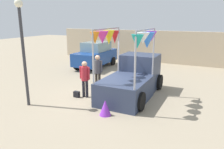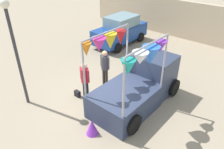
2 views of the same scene
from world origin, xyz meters
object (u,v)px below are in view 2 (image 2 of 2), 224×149
at_px(parked_car, 120,30).
at_px(person_customer, 85,78).
at_px(street_lamp, 14,42).
at_px(folded_kite_bundle_violet, 92,127).
at_px(handbag, 77,94).
at_px(person_vendor, 105,65).
at_px(vendor_truck, 139,82).

height_order(parked_car, person_customer, parked_car).
bearing_deg(street_lamp, folded_kite_bundle_violet, 8.51).
xyz_separation_m(handbag, street_lamp, (-1.30, -1.66, 2.62)).
relative_size(person_vendor, handbag, 6.33).
bearing_deg(vendor_truck, street_lamp, -137.67).
distance_m(handbag, street_lamp, 3.36).
bearing_deg(person_customer, handbag, -150.26).
height_order(vendor_truck, parked_car, vendor_truck).
height_order(parked_car, handbag, parked_car).
bearing_deg(person_vendor, vendor_truck, -0.10).
xyz_separation_m(person_vendor, handbag, (-0.28, -1.53, -0.94)).
height_order(person_vendor, folded_kite_bundle_violet, person_vendor).
distance_m(person_vendor, handbag, 1.82).
bearing_deg(parked_car, vendor_truck, -44.22).
bearing_deg(person_vendor, parked_car, 120.99).
height_order(street_lamp, folded_kite_bundle_violet, street_lamp).
relative_size(person_customer, handbag, 6.05).
xyz_separation_m(vendor_truck, person_vendor, (-1.93, 0.00, 0.15)).
xyz_separation_m(person_customer, person_vendor, (-0.07, 1.33, 0.05)).
relative_size(vendor_truck, folded_kite_bundle_violet, 6.74).
relative_size(vendor_truck, parked_car, 1.01).
bearing_deg(person_customer, parked_car, 115.46).
bearing_deg(street_lamp, vendor_truck, 42.33).
height_order(handbag, folded_kite_bundle_violet, folded_kite_bundle_violet).
distance_m(handbag, folded_kite_bundle_violet, 2.40).
height_order(person_customer, street_lamp, street_lamp).
distance_m(street_lamp, folded_kite_bundle_violet, 4.22).
height_order(parked_car, street_lamp, street_lamp).
xyz_separation_m(handbag, folded_kite_bundle_violet, (2.10, -1.16, 0.16)).
distance_m(person_customer, person_vendor, 1.33).
xyz_separation_m(parked_car, person_customer, (2.78, -5.84, 0.08)).
relative_size(person_customer, person_vendor, 0.96).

